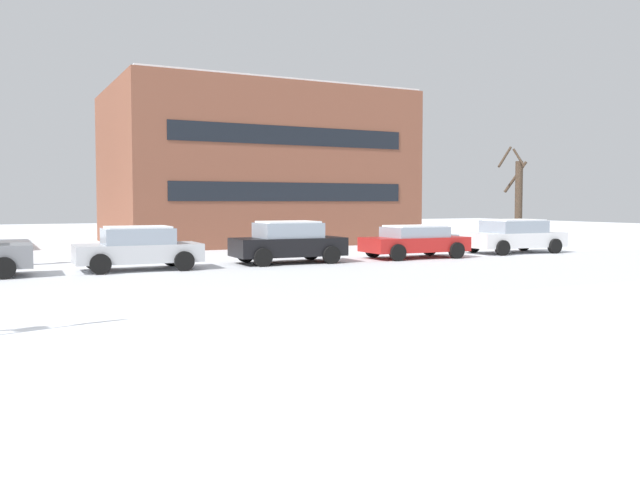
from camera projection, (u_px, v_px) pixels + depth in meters
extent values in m
plane|color=white|center=(79.00, 315.00, 12.98)|extent=(120.00, 120.00, 0.00)
cube|color=silver|center=(61.00, 294.00, 16.00)|extent=(80.00, 8.76, 0.00)
cylinder|color=black|center=(4.00, 263.00, 20.66)|extent=(0.65, 0.24, 0.64)
cylinder|color=black|center=(4.00, 268.00, 19.04)|extent=(0.65, 0.24, 0.64)
cube|color=silver|center=(138.00, 253.00, 21.63)|extent=(4.00, 1.87, 0.58)
cube|color=#8C99A8|center=(138.00, 236.00, 21.59)|extent=(2.22, 1.68, 0.51)
cube|color=white|center=(138.00, 227.00, 21.58)|extent=(2.02, 1.55, 0.06)
cylinder|color=black|center=(172.00, 257.00, 22.99)|extent=(0.65, 0.24, 0.64)
cylinder|color=black|center=(184.00, 261.00, 21.36)|extent=(0.65, 0.24, 0.64)
cylinder|color=black|center=(94.00, 260.00, 21.91)|extent=(0.65, 0.24, 0.64)
cylinder|color=black|center=(100.00, 264.00, 20.28)|extent=(0.65, 0.24, 0.64)
cube|color=black|center=(288.00, 247.00, 24.14)|extent=(4.05, 1.89, 0.65)
cube|color=#8C99A8|center=(288.00, 230.00, 24.11)|extent=(2.25, 1.70, 0.54)
cube|color=white|center=(288.00, 222.00, 24.09)|extent=(2.04, 1.57, 0.06)
cylinder|color=black|center=(311.00, 252.00, 25.52)|extent=(0.65, 0.24, 0.64)
cylinder|color=black|center=(331.00, 255.00, 23.88)|extent=(0.65, 0.24, 0.64)
cylinder|color=black|center=(246.00, 254.00, 24.43)|extent=(0.65, 0.24, 0.64)
cylinder|color=black|center=(263.00, 257.00, 22.78)|extent=(0.65, 0.24, 0.64)
cube|color=red|center=(414.00, 244.00, 26.36)|extent=(4.18, 1.94, 0.56)
cube|color=#8C99A8|center=(415.00, 232.00, 26.34)|extent=(2.32, 1.74, 0.41)
cube|color=white|center=(415.00, 226.00, 26.32)|extent=(2.11, 1.60, 0.06)
cylinder|color=black|center=(429.00, 248.00, 27.78)|extent=(0.65, 0.24, 0.64)
cylinder|color=black|center=(457.00, 250.00, 26.10)|extent=(0.65, 0.24, 0.64)
cylinder|color=black|center=(373.00, 249.00, 26.65)|extent=(0.65, 0.24, 0.64)
cylinder|color=black|center=(398.00, 253.00, 24.97)|extent=(0.65, 0.24, 0.64)
cube|color=white|center=(514.00, 240.00, 28.99)|extent=(4.43, 2.02, 0.62)
cube|color=#8C99A8|center=(514.00, 227.00, 28.96)|extent=(2.46, 1.81, 0.51)
cube|color=white|center=(514.00, 220.00, 28.94)|extent=(2.24, 1.67, 0.06)
cylinder|color=black|center=(524.00, 244.00, 30.48)|extent=(0.65, 0.24, 0.64)
cylinder|color=black|center=(555.00, 246.00, 28.73)|extent=(0.65, 0.24, 0.64)
cylinder|color=black|center=(473.00, 245.00, 29.28)|extent=(0.65, 0.24, 0.64)
cylinder|color=black|center=(503.00, 248.00, 27.53)|extent=(0.65, 0.24, 0.64)
cylinder|color=#423326|center=(519.00, 204.00, 32.70)|extent=(0.36, 0.36, 4.21)
cylinder|color=#423326|center=(519.00, 158.00, 32.33)|extent=(0.49, 0.54, 0.91)
cylinder|color=#423326|center=(505.00, 157.00, 33.01)|extent=(1.44, 0.79, 1.12)
cylinder|color=#423326|center=(515.00, 177.00, 33.14)|extent=(1.12, 0.60, 1.57)
cube|color=brown|center=(253.00, 169.00, 37.04)|extent=(15.23, 10.58, 8.12)
cube|color=white|center=(253.00, 94.00, 36.81)|extent=(14.93, 10.37, 0.10)
cube|color=black|center=(293.00, 192.00, 32.38)|extent=(12.18, 0.04, 0.90)
cube|color=black|center=(293.00, 136.00, 32.23)|extent=(12.18, 0.04, 0.90)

